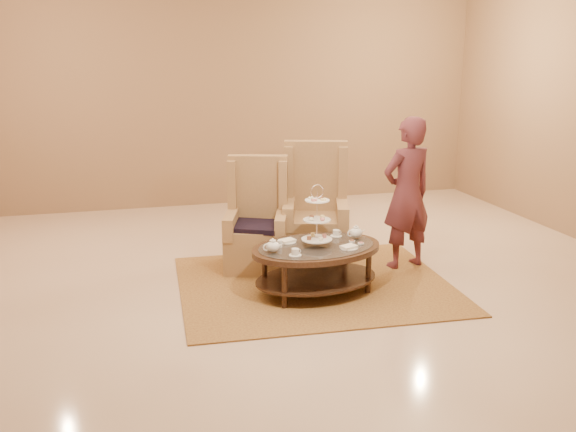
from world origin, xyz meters
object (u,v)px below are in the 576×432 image
object	(u,v)px
armchair_left	(257,231)
armchair_right	(315,221)
person	(407,194)
tea_table	(316,254)

from	to	relation	value
armchair_left	armchair_right	size ratio (longest dim) A/B	0.91
person	armchair_right	bearing A→B (deg)	-44.54
tea_table	person	distance (m)	1.36
armchair_right	tea_table	bearing A→B (deg)	-89.61
tea_table	armchair_right	world-z (taller)	armchair_right
armchair_left	person	distance (m)	1.70
armchair_left	person	world-z (taller)	person
tea_table	armchair_left	distance (m)	1.02
armchair_left	tea_table	bearing A→B (deg)	-49.85
tea_table	armchair_right	size ratio (longest dim) A/B	1.09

